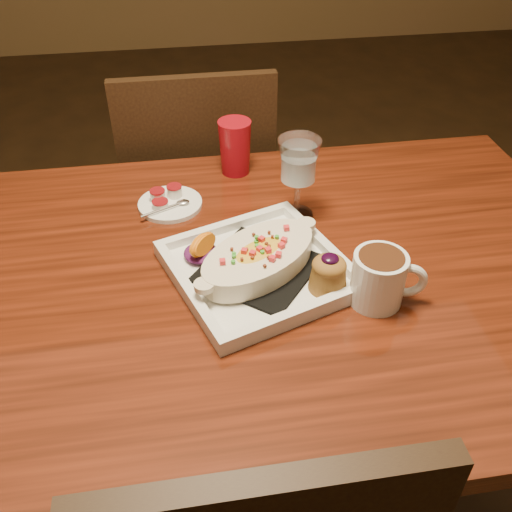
{
  "coord_description": "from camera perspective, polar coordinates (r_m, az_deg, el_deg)",
  "views": [
    {
      "loc": [
        -0.06,
        -0.79,
        1.43
      ],
      "look_at": [
        0.07,
        0.02,
        0.77
      ],
      "focal_mm": 40.0,
      "sensor_mm": 36.0,
      "label": 1
    }
  ],
  "objects": [
    {
      "name": "floor",
      "position": [
        1.64,
        -2.58,
        -22.31
      ],
      "size": [
        7.0,
        7.0,
        0.0
      ],
      "primitive_type": "plane",
      "color": "#311F10",
      "rests_on": "ground"
    },
    {
      "name": "red_tumbler",
      "position": [
        1.32,
        -2.11,
        10.81
      ],
      "size": [
        0.08,
        0.08,
        0.13
      ],
      "primitive_type": "cone",
      "color": "#A40B18",
      "rests_on": "table"
    },
    {
      "name": "chair_far",
      "position": [
        1.7,
        -5.68,
        5.53
      ],
      "size": [
        0.42,
        0.42,
        0.93
      ],
      "rotation": [
        0.0,
        0.0,
        3.14
      ],
      "color": "black",
      "rests_on": "floor"
    },
    {
      "name": "coffee_mug",
      "position": [
        0.98,
        12.33,
        -2.08
      ],
      "size": [
        0.13,
        0.09,
        0.1
      ],
      "rotation": [
        0.0,
        0.0,
        -0.23
      ],
      "color": "white",
      "rests_on": "table"
    },
    {
      "name": "table",
      "position": [
        1.11,
        -3.54,
        -5.79
      ],
      "size": [
        1.5,
        0.9,
        0.75
      ],
      "color": "maroon",
      "rests_on": "floor"
    },
    {
      "name": "saucer",
      "position": [
        1.24,
        -8.72,
        5.35
      ],
      "size": [
        0.14,
        0.14,
        0.09
      ],
      "color": "white",
      "rests_on": "table"
    },
    {
      "name": "goblet",
      "position": [
        1.13,
        4.28,
        9.06
      ],
      "size": [
        0.08,
        0.08,
        0.18
      ],
      "color": "silver",
      "rests_on": "table"
    },
    {
      "name": "plate",
      "position": [
        1.03,
        0.73,
        -0.76
      ],
      "size": [
        0.38,
        0.38,
        0.08
      ],
      "rotation": [
        0.0,
        0.0,
        0.33
      ],
      "color": "white",
      "rests_on": "table"
    },
    {
      "name": "creamer_loose",
      "position": [
        1.22,
        -9.53,
        4.94
      ],
      "size": [
        0.03,
        0.03,
        0.03
      ],
      "color": "silver",
      "rests_on": "table"
    }
  ]
}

